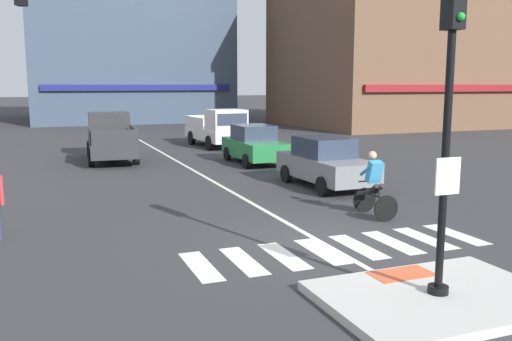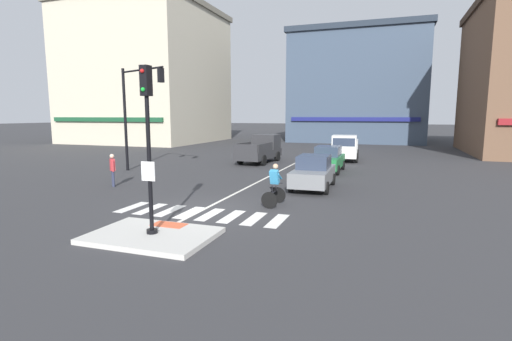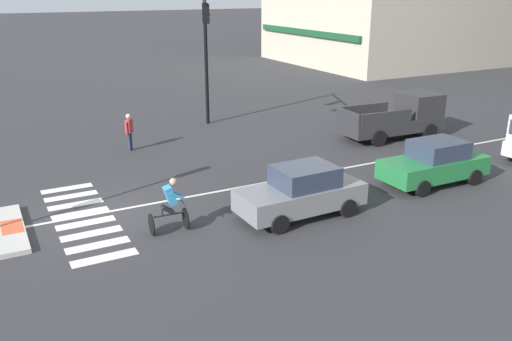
{
  "view_description": "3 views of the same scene",
  "coord_description": "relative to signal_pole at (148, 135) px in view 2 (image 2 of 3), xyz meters",
  "views": [
    {
      "loc": [
        -5.59,
        -10.02,
        3.37
      ],
      "look_at": [
        -0.19,
        3.77,
        1.02
      ],
      "focal_mm": 38.22,
      "sensor_mm": 36.0,
      "label": 1
    },
    {
      "loc": [
        6.49,
        -12.79,
        3.61
      ],
      "look_at": [
        0.81,
        3.47,
        1.1
      ],
      "focal_mm": 26.73,
      "sensor_mm": 36.0,
      "label": 2
    },
    {
      "loc": [
        16.43,
        -2.97,
        6.99
      ],
      "look_at": [
        0.54,
        5.42,
        0.81
      ],
      "focal_mm": 37.7,
      "sensor_mm": 36.0,
      "label": 3
    }
  ],
  "objects": [
    {
      "name": "crosswalk_stripe_a",
      "position": [
        -2.99,
        3.0,
        -3.05
      ],
      "size": [
        0.44,
        1.8,
        0.01
      ],
      "primitive_type": "cube",
      "color": "silver",
      "rests_on": "ground"
    },
    {
      "name": "lane_centre_line",
      "position": [
        -0.14,
        13.54,
        -3.05
      ],
      "size": [
        0.14,
        28.0,
        0.01
      ],
      "primitive_type": "cube",
      "color": "silver",
      "rests_on": "ground"
    },
    {
      "name": "crosswalk_stripe_g",
      "position": [
        2.14,
        3.0,
        -3.05
      ],
      "size": [
        0.44,
        1.8,
        0.01
      ],
      "primitive_type": "cube",
      "color": "silver",
      "rests_on": "ground"
    },
    {
      "name": "pedestrian_at_curb_left",
      "position": [
        -6.68,
        6.38,
        -2.08
      ],
      "size": [
        0.43,
        0.4,
        1.67
      ],
      "color": "#2D334C",
      "rests_on": "ground"
    },
    {
      "name": "building_far_block",
      "position": [
        2.1,
        49.53,
        4.35
      ],
      "size": [
        17.79,
        20.08,
        14.77
      ],
      "color": "#3D4C60",
      "rests_on": "ground"
    },
    {
      "name": "pickup_truck_charcoal_westbound_distant",
      "position": [
        -2.79,
        18.59,
        -2.08
      ],
      "size": [
        2.28,
        5.2,
        2.08
      ],
      "color": "#2D2D30",
      "rests_on": "ground"
    },
    {
      "name": "crosswalk_stripe_c",
      "position": [
        -1.28,
        3.0,
        -3.05
      ],
      "size": [
        0.44,
        1.8,
        0.01
      ],
      "primitive_type": "cube",
      "color": "silver",
      "rests_on": "ground"
    },
    {
      "name": "crosswalk_stripe_b",
      "position": [
        -2.14,
        3.0,
        -3.05
      ],
      "size": [
        0.44,
        1.8,
        0.01
      ],
      "primitive_type": "cube",
      "color": "silver",
      "rests_on": "ground"
    },
    {
      "name": "crosswalk_stripe_e",
      "position": [
        0.43,
        3.0,
        -3.05
      ],
      "size": [
        0.44,
        1.8,
        0.01
      ],
      "primitive_type": "cube",
      "color": "silver",
      "rests_on": "ground"
    },
    {
      "name": "traffic_light_mast",
      "position": [
        -8.48,
        10.95,
        1.46
      ],
      "size": [
        4.08,
        1.79,
        6.55
      ],
      "color": "black",
      "rests_on": "ground"
    },
    {
      "name": "tactile_pad_front",
      "position": [
        0.0,
        0.93,
        -2.9
      ],
      "size": [
        1.1,
        0.6,
        0.01
      ],
      "primitive_type": "cube",
      "color": "#DB5B38",
      "rests_on": "traffic_island"
    },
    {
      "name": "crosswalk_stripe_d",
      "position": [
        -0.43,
        3.0,
        -3.05
      ],
      "size": [
        0.44,
        1.8,
        0.01
      ],
      "primitive_type": "cube",
      "color": "silver",
      "rests_on": "ground"
    },
    {
      "name": "car_green_eastbound_far",
      "position": [
        2.83,
        15.22,
        -2.25
      ],
      "size": [
        1.88,
        4.12,
        1.64
      ],
      "color": "#237A3D",
      "rests_on": "ground"
    },
    {
      "name": "crosswalk_stripe_f",
      "position": [
        1.28,
        3.0,
        -3.05
      ],
      "size": [
        0.44,
        1.8,
        0.01
      ],
      "primitive_type": "cube",
      "color": "silver",
      "rests_on": "ground"
    },
    {
      "name": "signal_pole",
      "position": [
        0.0,
        0.0,
        0.0
      ],
      "size": [
        0.44,
        0.38,
        4.83
      ],
      "color": "black",
      "rests_on": "traffic_island"
    },
    {
      "name": "car_grey_eastbound_mid",
      "position": [
        3.04,
        9.27,
        -2.25
      ],
      "size": [
        1.91,
        4.13,
        1.64
      ],
      "color": "slate",
      "rests_on": "ground"
    },
    {
      "name": "cyclist",
      "position": [
        2.23,
        5.18,
        -2.19
      ],
      "size": [
        0.71,
        1.12,
        1.68
      ],
      "color": "black",
      "rests_on": "ground"
    },
    {
      "name": "traffic_island",
      "position": [
        0.0,
        0.01,
        -2.98
      ],
      "size": [
        3.61,
        2.55,
        0.15
      ],
      "primitive_type": "cube",
      "color": "beige",
      "rests_on": "ground"
    },
    {
      "name": "building_corner_right",
      "position": [
        -25.03,
        36.22,
        5.86
      ],
      "size": [
        17.75,
        17.76,
        17.79
      ],
      "color": "beige",
      "rests_on": "ground"
    },
    {
      "name": "crosswalk_stripe_h",
      "position": [
        2.99,
        3.0,
        -3.05
      ],
      "size": [
        0.44,
        1.8,
        0.01
      ],
      "primitive_type": "cube",
      "color": "silver",
      "rests_on": "ground"
    },
    {
      "name": "pickup_truck_white_eastbound_distant",
      "position": [
        3.21,
        21.56,
        -2.08
      ],
      "size": [
        2.28,
        5.2,
        2.08
      ],
      "color": "white",
      "rests_on": "ground"
    },
    {
      "name": "ground_plane",
      "position": [
        0.0,
        3.54,
        -3.06
      ],
      "size": [
        300.0,
        300.0,
        0.0
      ],
      "primitive_type": "plane",
      "color": "#333335"
    }
  ]
}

